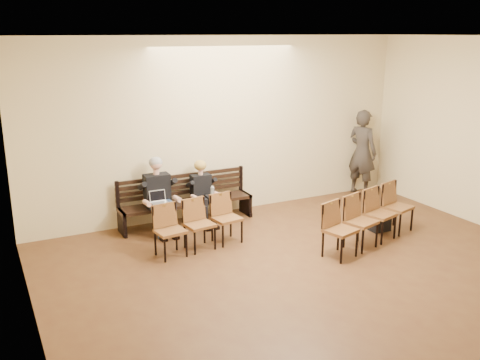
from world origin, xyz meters
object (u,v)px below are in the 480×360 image
at_px(water_bottle, 213,198).
at_px(chair_row_back, 200,225).
at_px(passerby, 362,146).
at_px(chair_row_front, 371,218).
at_px(laptop, 160,205).
at_px(seated_woman, 203,196).
at_px(bag, 380,224).
at_px(seated_man, 159,195).
at_px(bench, 187,212).

xyz_separation_m(water_bottle, chair_row_back, (-0.64, -0.90, -0.14)).
xyz_separation_m(passerby, chair_row_front, (-1.76, -2.45, -0.65)).
height_order(passerby, chair_row_back, passerby).
distance_m(laptop, passerby, 4.93).
relative_size(seated_woman, bag, 3.03).
bearing_deg(seated_woman, laptop, -168.03).
bearing_deg(laptop, chair_row_back, -76.42).
height_order(seated_man, bag, seated_man).
relative_size(bag, chair_row_back, 0.23).
bearing_deg(seated_woman, bench, 157.46).
relative_size(seated_man, passerby, 0.62).
distance_m(bench, water_bottle, 0.63).
bearing_deg(laptop, chair_row_front, -41.25).
distance_m(water_bottle, chair_row_front, 2.90).
xyz_separation_m(water_bottle, passerby, (3.86, 0.46, 0.54)).
relative_size(water_bottle, chair_row_back, 0.15).
distance_m(seated_man, chair_row_front, 3.80).
bearing_deg(bench, water_bottle, -43.05).
bearing_deg(chair_row_front, laptop, 130.54).
distance_m(laptop, bag, 4.05).
height_order(seated_man, laptop, seated_man).
bearing_deg(water_bottle, seated_woman, 111.62).
distance_m(seated_man, bag, 4.11).
bearing_deg(water_bottle, chair_row_front, -43.43).
distance_m(bench, seated_woman, 0.45).
xyz_separation_m(seated_man, seated_woman, (0.87, 0.00, -0.14)).
bearing_deg(laptop, bench, 18.39).
xyz_separation_m(seated_woman, chair_row_back, (-0.55, -1.14, -0.11)).
bearing_deg(chair_row_front, passerby, 37.96).
distance_m(passerby, chair_row_back, 4.75).
bearing_deg(passerby, seated_man, 72.39).
relative_size(laptop, bag, 0.83).
relative_size(bench, seated_woman, 2.40).
xyz_separation_m(chair_row_front, chair_row_back, (-2.74, 1.09, -0.03)).
bearing_deg(seated_man, chair_row_front, -36.00).
bearing_deg(bag, laptop, 155.96).
xyz_separation_m(seated_man, chair_row_back, (0.32, -1.14, -0.26)).
distance_m(bench, chair_row_back, 1.30).
height_order(seated_woman, chair_row_front, seated_woman).
bearing_deg(water_bottle, bag, -30.96).
height_order(chair_row_front, chair_row_back, chair_row_front).
bearing_deg(chair_row_back, laptop, 104.31).
xyz_separation_m(bench, passerby, (4.25, 0.10, 0.88)).
height_order(laptop, chair_row_front, chair_row_front).
relative_size(seated_man, chair_row_front, 0.62).
distance_m(passerby, chair_row_front, 3.09).
bearing_deg(seated_woman, chair_row_back, -115.67).
xyz_separation_m(seated_woman, passerby, (3.96, 0.22, 0.56)).
bearing_deg(bench, chair_row_front, -43.38).
height_order(seated_man, water_bottle, seated_man).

